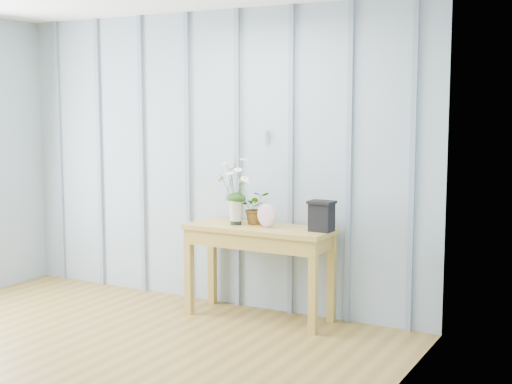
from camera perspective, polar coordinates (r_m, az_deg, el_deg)
The scene contains 6 objects.
room_shell at distance 5.04m, azimuth -11.71°, elevation 9.99°, with size 4.00×4.50×2.50m.
sideboard at distance 5.70m, azimuth 0.24°, elevation -3.88°, with size 1.20×0.45×0.75m.
daisy_vase at distance 5.71m, azimuth -1.62°, elevation 0.87°, with size 0.40×0.30×0.56m.
spider_plant at distance 5.77m, azimuth 0.02°, elevation -1.25°, with size 0.24×0.21×0.27m, color #193C11.
felt_disc_vessel at distance 5.61m, azimuth 0.87°, elevation -1.89°, with size 0.19×0.05×0.19m, color #904D6F.
carved_box at distance 5.46m, azimuth 5.26°, elevation -1.90°, with size 0.20×0.16×0.24m.
Camera 1 is at (3.24, -2.94, 1.71)m, focal length 50.00 mm.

